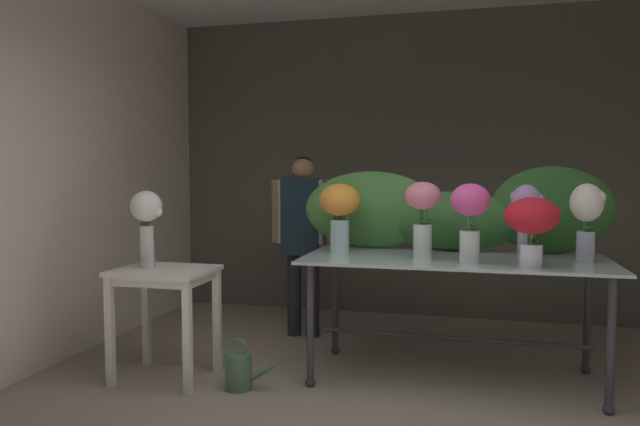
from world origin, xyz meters
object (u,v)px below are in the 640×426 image
florist (303,227)px  vase_fuchsia_lilies (471,213)px  vase_rosy_freesia (423,211)px  vase_lilac_stock (526,213)px  vase_white_roses_tall (147,218)px  watering_can (239,370)px  side_table_white (165,286)px  vase_sunset_anemones (340,209)px  vase_ivory_carnations (587,214)px  vase_crimson_ranunculus (532,221)px  display_table_glass (454,275)px

florist → vase_fuchsia_lilies: (1.41, -1.08, 0.22)m
vase_rosy_freesia → vase_lilac_stock: bearing=15.4°
florist → vase_white_roses_tall: size_ratio=2.94×
watering_can → side_table_white: bearing=174.1°
florist → vase_sunset_anemones: size_ratio=3.14×
vase_rosy_freesia → vase_ivory_carnations: bearing=6.6°
vase_rosy_freesia → vase_lilac_stock: vase_rosy_freesia is taller
florist → vase_white_roses_tall: 1.49m
florist → vase_fuchsia_lilies: florist is taller
vase_lilac_stock → vase_ivory_carnations: bearing=-9.8°
vase_fuchsia_lilies → vase_white_roses_tall: vase_fuchsia_lilies is taller
vase_fuchsia_lilies → vase_sunset_anemones: 0.97m
florist → vase_ivory_carnations: size_ratio=3.07×
vase_sunset_anemones → vase_crimson_ranunculus: bearing=-16.3°
vase_fuchsia_lilies → vase_ivory_carnations: 0.76m
display_table_glass → vase_rosy_freesia: 0.51m
florist → vase_crimson_ranunculus: florist is taller
vase_ivory_carnations → side_table_white: bearing=-170.9°
side_table_white → vase_crimson_ranunculus: size_ratio=1.80×
vase_crimson_ranunculus → vase_white_roses_tall: size_ratio=0.81×
vase_lilac_stock → vase_ivory_carnations: vase_ivory_carnations is taller
vase_fuchsia_lilies → vase_crimson_ranunculus: 0.37m
vase_lilac_stock → watering_can: (-1.82, -0.57, -1.04)m
florist → vase_white_roses_tall: (-0.75, -1.28, 0.16)m
florist → vase_rosy_freesia: size_ratio=3.03×
florist → vase_crimson_ranunculus: bearing=-32.7°
vase_sunset_anemones → vase_lilac_stock: bearing=-0.3°
vase_crimson_ranunculus → watering_can: bearing=-173.7°
vase_lilac_stock → vase_crimson_ranunculus: bearing=-89.4°
vase_rosy_freesia → vase_ivory_carnations: 1.04m
vase_fuchsia_lilies → florist: bearing=142.6°
florist → vase_sunset_anemones: (0.50, -0.77, 0.21)m
side_table_white → vase_fuchsia_lilies: (2.04, 0.20, 0.53)m
side_table_white → vase_rosy_freesia: 1.84m
side_table_white → vase_sunset_anemones: vase_sunset_anemones is taller
florist → display_table_glass: bearing=-31.7°
vase_lilac_stock → florist: bearing=156.4°
display_table_glass → vase_fuchsia_lilies: bearing=-69.0°
vase_fuchsia_lilies → vase_white_roses_tall: (-2.16, -0.20, -0.06)m
vase_sunset_anemones → vase_ivory_carnations: bearing=-2.5°
side_table_white → vase_lilac_stock: size_ratio=1.55×
vase_rosy_freesia → watering_can: (-1.16, -0.38, -1.05)m
display_table_glass → vase_ivory_carnations: vase_ivory_carnations is taller
florist → vase_white_roses_tall: bearing=-120.4°
vase_crimson_ranunculus → vase_white_roses_tall: (-2.52, -0.14, -0.02)m
vase_rosy_freesia → watering_can: vase_rosy_freesia is taller
vase_rosy_freesia → vase_white_roses_tall: vase_rosy_freesia is taller
side_table_white → vase_fuchsia_lilies: 2.11m
vase_fuchsia_lilies → vase_crimson_ranunculus: size_ratio=1.18×
vase_crimson_ranunculus → vase_lilac_stock: 0.37m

